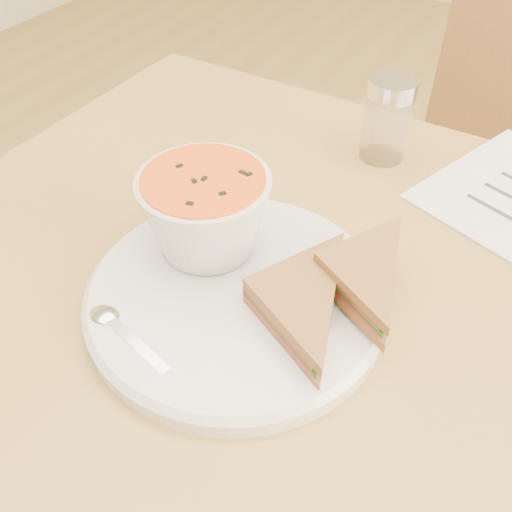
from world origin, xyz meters
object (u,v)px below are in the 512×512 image
Objects in this scene: plate at (236,297)px; soup_bowl at (206,217)px; dining_table at (333,480)px; condiment_shaker at (387,120)px.

plate is 2.25× the size of soup_bowl.
plate is at bearing -32.02° from soup_bowl.
dining_table is 7.96× the size of soup_bowl.
condiment_shaker is at bearing 74.08° from soup_bowl.
plate is (-0.11, -0.07, 0.38)m from dining_table.
soup_bowl is (-0.16, -0.03, 0.43)m from dining_table.
plate reaches higher than dining_table.
condiment_shaker is (0.02, 0.31, 0.04)m from plate.
plate is at bearing -148.36° from dining_table.
condiment_shaker reaches higher than soup_bowl.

